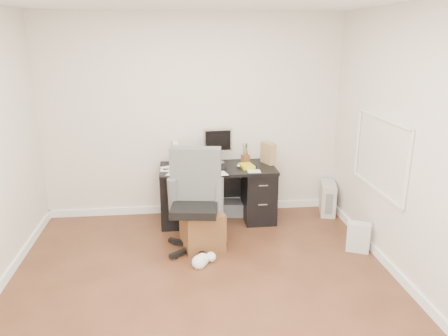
# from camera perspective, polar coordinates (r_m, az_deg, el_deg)

# --- Properties ---
(ground) EXTENTS (4.00, 4.00, 0.00)m
(ground) POSITION_cam_1_polar(r_m,az_deg,el_deg) (4.48, -2.63, -15.42)
(ground) COLOR #482617
(ground) RESTS_ON ground
(room_shell) EXTENTS (4.02, 4.02, 2.71)m
(room_shell) POSITION_cam_1_polar(r_m,az_deg,el_deg) (3.89, -2.51, 5.93)
(room_shell) COLOR silver
(room_shell) RESTS_ON ground
(desk) EXTENTS (1.50, 0.70, 0.75)m
(desk) POSITION_cam_1_polar(r_m,az_deg,el_deg) (5.81, -0.82, -3.17)
(desk) COLOR black
(desk) RESTS_ON ground
(loose_papers) EXTENTS (1.10, 0.60, 0.00)m
(loose_papers) POSITION_cam_1_polar(r_m,az_deg,el_deg) (5.64, -2.81, -0.07)
(loose_papers) COLOR white
(loose_papers) RESTS_ON desk
(lcd_monitor) EXTENTS (0.40, 0.25, 0.48)m
(lcd_monitor) POSITION_cam_1_polar(r_m,az_deg,el_deg) (5.80, -0.81, 2.90)
(lcd_monitor) COLOR #AFB0B4
(lcd_monitor) RESTS_ON desk
(keyboard) EXTENTS (0.50, 0.21, 0.03)m
(keyboard) POSITION_cam_1_polar(r_m,az_deg,el_deg) (5.60, -2.31, -0.03)
(keyboard) COLOR black
(keyboard) RESTS_ON desk
(computer_mouse) EXTENTS (0.07, 0.07, 0.06)m
(computer_mouse) POSITION_cam_1_polar(r_m,az_deg,el_deg) (5.64, 1.92, 0.25)
(computer_mouse) COLOR #AFB0B4
(computer_mouse) RESTS_ON desk
(travel_mug) EXTENTS (0.11, 0.11, 0.19)m
(travel_mug) POSITION_cam_1_polar(r_m,az_deg,el_deg) (5.52, -5.91, 0.49)
(travel_mug) COLOR #16409B
(travel_mug) RESTS_ON desk
(white_binder) EXTENTS (0.13, 0.26, 0.30)m
(white_binder) POSITION_cam_1_polar(r_m,az_deg,el_deg) (5.83, -6.34, 1.96)
(white_binder) COLOR white
(white_binder) RESTS_ON desk
(magazine_file) EXTENTS (0.21, 0.27, 0.28)m
(magazine_file) POSITION_cam_1_polar(r_m,az_deg,el_deg) (5.86, 5.80, 1.94)
(magazine_file) COLOR #A37D4F
(magazine_file) RESTS_ON desk
(pen_cup) EXTENTS (0.15, 0.15, 0.27)m
(pen_cup) POSITION_cam_1_polar(r_m,az_deg,el_deg) (5.84, 2.82, 1.92)
(pen_cup) COLOR brown
(pen_cup) RESTS_ON desk
(yellow_book) EXTENTS (0.21, 0.25, 0.04)m
(yellow_book) POSITION_cam_1_polar(r_m,az_deg,el_deg) (5.69, 3.05, 0.28)
(yellow_book) COLOR gold
(yellow_book) RESTS_ON desk
(paper_remote) EXTENTS (0.30, 0.26, 0.02)m
(paper_remote) POSITION_cam_1_polar(r_m,az_deg,el_deg) (5.41, -1.01, -0.69)
(paper_remote) COLOR white
(paper_remote) RESTS_ON desk
(office_chair) EXTENTS (0.76, 0.76, 1.18)m
(office_chair) POSITION_cam_1_polar(r_m,az_deg,el_deg) (4.95, -3.87, -4.52)
(office_chair) COLOR #4F514F
(office_chair) RESTS_ON ground
(pc_tower) EXTENTS (0.30, 0.47, 0.44)m
(pc_tower) POSITION_cam_1_polar(r_m,az_deg,el_deg) (6.28, 13.38, -3.84)
(pc_tower) COLOR #AAA799
(pc_tower) RESTS_ON ground
(shopping_bag) EXTENTS (0.31, 0.27, 0.35)m
(shopping_bag) POSITION_cam_1_polar(r_m,az_deg,el_deg) (5.31, 17.13, -8.63)
(shopping_bag) COLOR silver
(shopping_bag) RESTS_ON ground
(wicker_basket) EXTENTS (0.53, 0.53, 0.45)m
(wicker_basket) POSITION_cam_1_polar(r_m,az_deg,el_deg) (5.16, -2.86, -7.98)
(wicker_basket) COLOR #4D3317
(wicker_basket) RESTS_ON ground
(desk_printer) EXTENTS (0.35, 0.30, 0.19)m
(desk_printer) POSITION_cam_1_polar(r_m,az_deg,el_deg) (6.10, 1.13, -5.25)
(desk_printer) COLOR slate
(desk_printer) RESTS_ON ground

